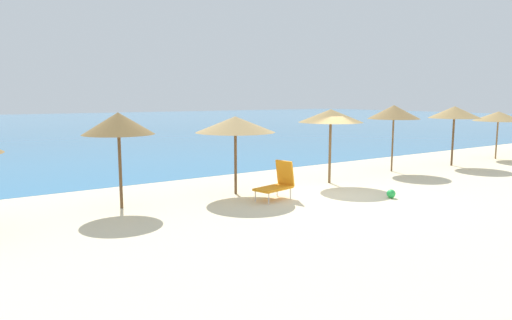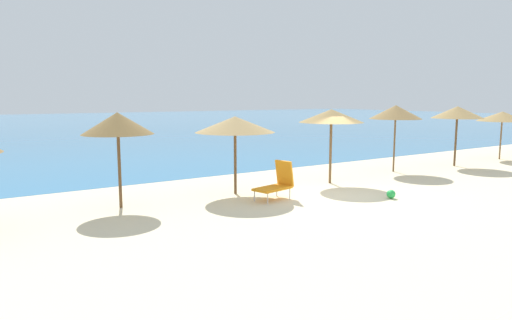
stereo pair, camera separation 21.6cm
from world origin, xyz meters
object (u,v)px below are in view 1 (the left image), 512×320
object	(u,v)px
beach_umbrella_7	(455,112)
beach_umbrella_4	(235,125)
beach_umbrella_5	(331,116)
lounge_chair_1	(277,183)
beach_umbrella_3	(118,124)
beach_umbrella_6	(394,112)
beach_ball	(391,194)
beach_umbrella_8	(498,116)

from	to	relation	value
beach_umbrella_7	beach_umbrella_4	bearing A→B (deg)	178.40
beach_umbrella_4	beach_umbrella_5	bearing A→B (deg)	-4.83
beach_umbrella_5	lounge_chair_1	bearing A→B (deg)	-161.59
beach_umbrella_3	beach_umbrella_6	xyz separation A→B (m)	(11.74, -0.04, 0.12)
beach_umbrella_6	lounge_chair_1	size ratio (longest dim) A/B	2.06
beach_umbrella_7	beach_ball	bearing A→B (deg)	-159.30
beach_umbrella_4	beach_ball	bearing A→B (deg)	-41.75
beach_umbrella_3	beach_umbrella_5	distance (m)	7.66
beach_umbrella_4	beach_umbrella_8	size ratio (longest dim) A/B	1.06
beach_umbrella_5	lounge_chair_1	distance (m)	3.93
beach_umbrella_7	beach_umbrella_8	bearing A→B (deg)	1.30
beach_umbrella_8	beach_ball	distance (m)	12.55
beach_umbrella_3	beach_umbrella_8	xyz separation A→B (m)	(19.47, -0.41, -0.23)
beach_umbrella_8	beach_umbrella_7	bearing A→B (deg)	-178.70
lounge_chair_1	beach_ball	world-z (taller)	lounge_chair_1
beach_umbrella_6	beach_umbrella_8	world-z (taller)	beach_umbrella_6
beach_umbrella_3	beach_umbrella_6	world-z (taller)	beach_umbrella_6
beach_umbrella_8	lounge_chair_1	size ratio (longest dim) A/B	1.78
beach_umbrella_7	lounge_chair_1	bearing A→B (deg)	-174.41
beach_umbrella_5	beach_ball	distance (m)	3.81
beach_umbrella_3	beach_umbrella_8	size ratio (longest dim) A/B	1.12
beach_umbrella_3	beach_ball	xyz separation A→B (m)	(7.48, -3.51, -2.29)
beach_umbrella_5	beach_umbrella_6	xyz separation A→B (m)	(4.09, 0.47, 0.06)
beach_umbrella_6	beach_ball	xyz separation A→B (m)	(-4.26, -3.47, -2.41)
beach_umbrella_6	beach_ball	world-z (taller)	beach_umbrella_6
beach_umbrella_5	beach_umbrella_6	bearing A→B (deg)	6.57
beach_umbrella_4	beach_umbrella_6	xyz separation A→B (m)	(7.99, 0.14, 0.26)
beach_umbrella_3	beach_umbrella_4	distance (m)	3.76
beach_umbrella_7	lounge_chair_1	world-z (taller)	beach_umbrella_7
beach_ball	beach_umbrella_3	bearing A→B (deg)	154.87
beach_umbrella_6	beach_ball	bearing A→B (deg)	-140.83
beach_umbrella_3	beach_umbrella_6	size ratio (longest dim) A/B	0.97
beach_umbrella_6	beach_umbrella_7	world-z (taller)	beach_umbrella_6
beach_umbrella_8	beach_ball	xyz separation A→B (m)	(-11.99, -3.09, -2.06)
beach_umbrella_6	beach_umbrella_7	bearing A→B (deg)	-7.24
beach_umbrella_4	beach_umbrella_8	distance (m)	15.72
beach_umbrella_5	lounge_chair_1	world-z (taller)	beach_umbrella_5
beach_umbrella_4	lounge_chair_1	bearing A→B (deg)	-64.34
beach_umbrella_5	beach_umbrella_7	bearing A→B (deg)	0.02
beach_umbrella_6	lounge_chair_1	world-z (taller)	beach_umbrella_6
beach_umbrella_3	beach_ball	size ratio (longest dim) A/B	9.85
beach_umbrella_6	beach_umbrella_7	distance (m)	3.72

